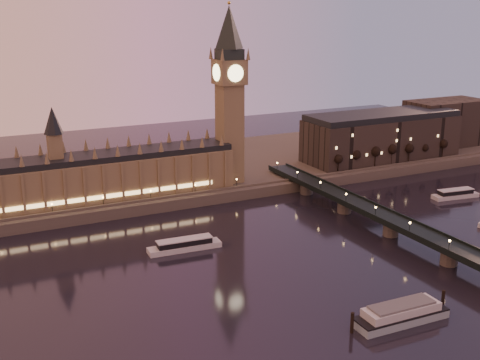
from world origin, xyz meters
name	(u,v)px	position (x,y,z in m)	size (l,w,h in m)	color
ground	(237,289)	(0.00, 0.00, 0.00)	(700.00, 700.00, 0.00)	black
far_embankment	(168,173)	(30.00, 165.00, 3.00)	(560.00, 130.00, 6.00)	#423D35
palace_of_westminster	(69,174)	(-40.12, 120.99, 21.71)	(180.00, 26.62, 52.00)	brown
big_ben	(229,84)	(53.99, 120.99, 63.95)	(17.68, 17.68, 104.00)	brown
westminster_bridge	(418,238)	(91.61, 0.00, 5.52)	(13.20, 260.00, 15.30)	black
city_block	(404,131)	(194.94, 130.93, 22.24)	(155.00, 45.00, 34.00)	black
bare_tree_0	(336,159)	(122.44, 109.00, 14.74)	(5.76, 5.76, 11.72)	black
bare_tree_1	(355,157)	(137.22, 109.00, 14.74)	(5.76, 5.76, 11.72)	black
bare_tree_2	(374,154)	(151.99, 109.00, 14.74)	(5.76, 5.76, 11.72)	black
bare_tree_3	(392,152)	(166.77, 109.00, 14.74)	(5.76, 5.76, 11.72)	black
bare_tree_4	(409,150)	(181.55, 109.00, 14.74)	(5.76, 5.76, 11.72)	black
bare_tree_5	(426,147)	(196.33, 109.00, 14.74)	(5.76, 5.76, 11.72)	black
bare_tree_6	(442,145)	(211.11, 109.00, 14.74)	(5.76, 5.76, 11.72)	black
cruise_boat_a	(185,245)	(-4.11, 46.48, 2.38)	(34.16, 9.38, 5.40)	silver
cruise_boat_b	(455,194)	(165.35, 50.02, 2.30)	(29.03, 10.79, 5.23)	silver
moored_barge	(401,314)	(40.41, -48.33, 3.17)	(41.00, 10.89, 7.52)	#87A0AC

